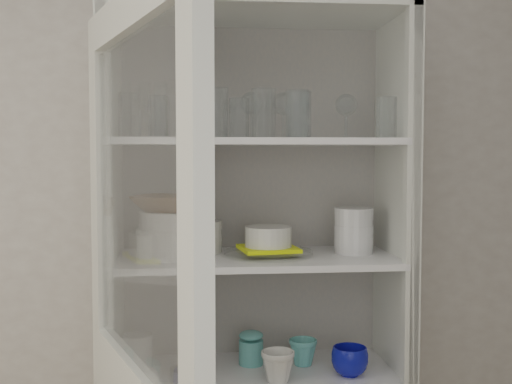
% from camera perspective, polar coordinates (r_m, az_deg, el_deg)
% --- Properties ---
extents(wall_back, '(3.60, 0.02, 2.60)m').
position_cam_1_polar(wall_back, '(2.42, -5.24, -3.93)').
color(wall_back, '#B0A8A0').
rests_on(wall_back, ground).
extents(pantry_cabinet, '(1.00, 0.45, 2.10)m').
position_cam_1_polar(pantry_cabinet, '(2.35, -0.15, -13.14)').
color(pantry_cabinet, silver).
rests_on(pantry_cabinet, floor).
extents(tumbler_0, '(0.09, 0.09, 0.14)m').
position_cam_1_polar(tumbler_0, '(2.05, -11.18, 6.70)').
color(tumbler_0, silver).
rests_on(tumbler_0, shelf_glass).
extents(tumbler_1, '(0.08, 0.08, 0.13)m').
position_cam_1_polar(tumbler_1, '(2.06, -8.69, 6.64)').
color(tumbler_1, silver).
rests_on(tumbler_1, shelf_glass).
extents(tumbler_2, '(0.09, 0.09, 0.15)m').
position_cam_1_polar(tumbler_2, '(2.02, -3.59, 7.04)').
color(tumbler_2, silver).
rests_on(tumbler_2, shelf_glass).
extents(tumbler_3, '(0.10, 0.10, 0.15)m').
position_cam_1_polar(tumbler_3, '(2.06, 3.70, 6.94)').
color(tumbler_3, silver).
rests_on(tumbler_3, shelf_glass).
extents(tumbler_4, '(0.09, 0.09, 0.15)m').
position_cam_1_polar(tumbler_4, '(2.04, 0.69, 7.02)').
color(tumbler_4, silver).
rests_on(tumbler_4, shelf_glass).
extents(tumbler_5, '(0.10, 0.10, 0.15)m').
position_cam_1_polar(tumbler_5, '(2.07, 3.91, 6.85)').
color(tumbler_5, silver).
rests_on(tumbler_5, shelf_glass).
extents(tumbler_6, '(0.08, 0.08, 0.13)m').
position_cam_1_polar(tumbler_6, '(2.12, 11.53, 6.51)').
color(tumbler_6, silver).
rests_on(tumbler_6, shelf_glass).
extents(tumbler_7, '(0.08, 0.08, 0.14)m').
position_cam_1_polar(tumbler_7, '(2.19, -8.52, 6.50)').
color(tumbler_7, silver).
rests_on(tumbler_7, shelf_glass).
extents(tumbler_8, '(0.09, 0.09, 0.14)m').
position_cam_1_polar(tumbler_8, '(2.18, -8.68, 6.57)').
color(tumbler_8, silver).
rests_on(tumbler_8, shelf_glass).
extents(tumbler_9, '(0.07, 0.07, 0.13)m').
position_cam_1_polar(tumbler_9, '(2.16, -1.52, 6.56)').
color(tumbler_9, silver).
rests_on(tumbler_9, shelf_glass).
extents(goblet_0, '(0.07, 0.07, 0.15)m').
position_cam_1_polar(goblet_0, '(2.29, -5.82, 6.58)').
color(goblet_0, silver).
rests_on(goblet_0, shelf_glass).
extents(goblet_1, '(0.08, 0.08, 0.18)m').
position_cam_1_polar(goblet_1, '(2.31, -0.40, 6.99)').
color(goblet_1, silver).
rests_on(goblet_1, shelf_glass).
extents(goblet_2, '(0.08, 0.08, 0.18)m').
position_cam_1_polar(goblet_2, '(2.28, 2.42, 6.96)').
color(goblet_2, silver).
rests_on(goblet_2, shelf_glass).
extents(goblet_3, '(0.08, 0.08, 0.18)m').
position_cam_1_polar(goblet_3, '(2.36, 8.01, 6.82)').
color(goblet_3, silver).
rests_on(goblet_3, shelf_glass).
extents(plate_stack_front, '(0.20, 0.20, 0.10)m').
position_cam_1_polar(plate_stack_front, '(2.17, -7.90, -4.55)').
color(plate_stack_front, silver).
rests_on(plate_stack_front, shelf_plates).
extents(plate_stack_back, '(0.21, 0.21, 0.11)m').
position_cam_1_polar(plate_stack_back, '(2.29, -5.71, -3.95)').
color(plate_stack_back, silver).
rests_on(plate_stack_back, shelf_plates).
extents(cream_bowl, '(0.24, 0.24, 0.06)m').
position_cam_1_polar(cream_bowl, '(2.16, -7.92, -2.51)').
color(cream_bowl, silver).
rests_on(cream_bowl, plate_stack_front).
extents(terracotta_bowl, '(0.29, 0.29, 0.06)m').
position_cam_1_polar(terracotta_bowl, '(2.16, -7.93, -1.01)').
color(terracotta_bowl, brown).
rests_on(terracotta_bowl, cream_bowl).
extents(glass_platter, '(0.40, 0.40, 0.02)m').
position_cam_1_polar(glass_platter, '(2.21, 1.10, -5.44)').
color(glass_platter, silver).
rests_on(glass_platter, shelf_plates).
extents(yellow_trivet, '(0.21, 0.21, 0.01)m').
position_cam_1_polar(yellow_trivet, '(2.21, 1.10, -5.05)').
color(yellow_trivet, '#EDEF12').
rests_on(yellow_trivet, glass_platter).
extents(white_ramekin, '(0.16, 0.16, 0.07)m').
position_cam_1_polar(white_ramekin, '(2.20, 1.10, -3.98)').
color(white_ramekin, silver).
rests_on(white_ramekin, yellow_trivet).
extents(grey_bowl_stack, '(0.13, 0.13, 0.16)m').
position_cam_1_polar(grey_bowl_stack, '(2.27, 8.68, -3.42)').
color(grey_bowl_stack, silver).
rests_on(grey_bowl_stack, shelf_plates).
extents(mug_blue, '(0.13, 0.13, 0.10)m').
position_cam_1_polar(mug_blue, '(2.26, 8.34, -14.65)').
color(mug_blue, '#091893').
rests_on(mug_blue, shelf_mugs).
extents(mug_teal, '(0.13, 0.13, 0.09)m').
position_cam_1_polar(mug_teal, '(2.35, 4.20, -14.02)').
color(mug_teal, teal).
rests_on(mug_teal, shelf_mugs).
extents(mug_white, '(0.14, 0.14, 0.10)m').
position_cam_1_polar(mug_white, '(2.18, 1.95, -15.25)').
color(mug_white, silver).
rests_on(mug_white, shelf_mugs).
extents(teal_jar, '(0.09, 0.09, 0.10)m').
position_cam_1_polar(teal_jar, '(2.35, -0.44, -13.85)').
color(teal_jar, teal).
rests_on(teal_jar, shelf_mugs).
extents(measuring_cups, '(0.09, 0.09, 0.04)m').
position_cam_1_polar(measuring_cups, '(2.22, -6.40, -15.81)').
color(measuring_cups, '#ADADB5').
rests_on(measuring_cups, shelf_mugs).
extents(white_canister, '(0.10, 0.10, 0.12)m').
position_cam_1_polar(white_canister, '(2.34, -10.47, -13.78)').
color(white_canister, silver).
rests_on(white_canister, shelf_mugs).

